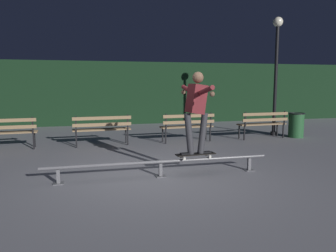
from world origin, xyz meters
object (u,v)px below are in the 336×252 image
park_bench_rightmost (263,122)px  lamp_post_right (276,61)px  skateboarder (196,106)px  park_bench_left_center (102,127)px  park_bench_leftmost (4,130)px  park_bench_right_center (188,124)px  grind_rail (161,164)px  skateboard (196,154)px  trash_can (296,125)px

park_bench_rightmost → lamp_post_right: (0.74, 0.56, 1.94)m
skateboarder → park_bench_left_center: bearing=115.2°
park_bench_rightmost → park_bench_left_center: bearing=180.0°
park_bench_leftmost → lamp_post_right: 8.50m
park_bench_left_center → park_bench_rightmost: 5.01m
park_bench_right_center → grind_rail: bearing=-115.3°
park_bench_left_center → park_bench_rightmost: bearing=0.0°
skateboard → lamp_post_right: bearing=43.6°
skateboard → lamp_post_right: lamp_post_right is taller
lamp_post_right → trash_can: 2.19m
park_bench_right_center → lamp_post_right: lamp_post_right is taller
grind_rail → skateboarder: bearing=0.0°
lamp_post_right → trash_can: lamp_post_right is taller
skateboard → trash_can: trash_can is taller
skateboard → skateboarder: 0.94m
park_bench_leftmost → park_bench_rightmost: (7.52, 0.00, 0.00)m
grind_rail → park_bench_rightmost: bearing=39.6°
skateboard → park_bench_right_center: park_bench_right_center is taller
skateboard → park_bench_right_center: (0.91, 3.40, 0.15)m
park_bench_right_center → lamp_post_right: 3.82m
trash_can → park_bench_left_center: bearing=180.0°
park_bench_leftmost → park_bench_left_center: bearing=0.0°
park_bench_right_center → skateboard: bearing=-105.0°
grind_rail → park_bench_left_center: bearing=104.8°
skateboard → skateboarder: size_ratio=0.51×
park_bench_leftmost → lamp_post_right: size_ratio=0.41×
park_bench_right_center → park_bench_rightmost: size_ratio=1.00×
park_bench_right_center → lamp_post_right: size_ratio=0.41×
park_bench_leftmost → trash_can: (8.72, -0.00, -0.12)m
skateboard → skateboarder: bearing=4.7°
skateboard → skateboarder: (0.00, 0.00, 0.94)m
grind_rail → park_bench_leftmost: size_ratio=2.66×
skateboarder → park_bench_right_center: skateboarder is taller
skateboard → park_bench_leftmost: size_ratio=0.49×
park_bench_right_center → park_bench_leftmost: bearing=180.0°
skateboard → park_bench_rightmost: (3.42, 3.40, 0.15)m
skateboarder → skateboard: bearing=-175.3°
park_bench_leftmost → trash_can: 8.72m
skateboarder → park_bench_rightmost: (3.42, 3.40, -0.79)m
skateboarder → park_bench_left_center: 3.84m
grind_rail → park_bench_right_center: bearing=64.7°
skateboarder → park_bench_left_center: (-1.60, 3.40, -0.79)m
skateboard → park_bench_left_center: park_bench_left_center is taller
park_bench_leftmost → park_bench_left_center: (2.51, 0.00, 0.00)m
park_bench_rightmost → trash_can: size_ratio=2.02×
park_bench_leftmost → skateboard: bearing=-39.7°
skateboarder → trash_can: 5.81m
park_bench_leftmost → park_bench_right_center: 5.01m
grind_rail → trash_can: bearing=32.6°
skateboard → park_bench_leftmost: 5.33m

